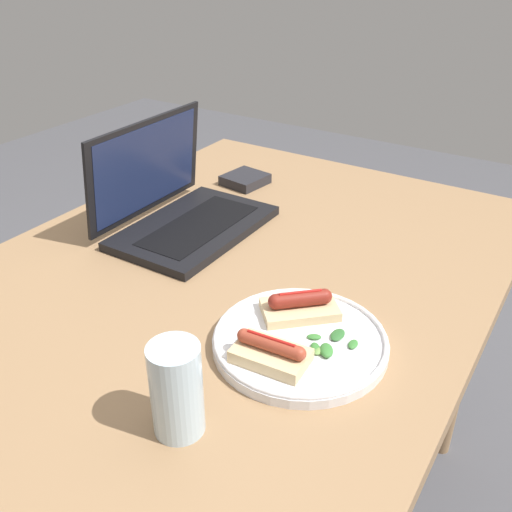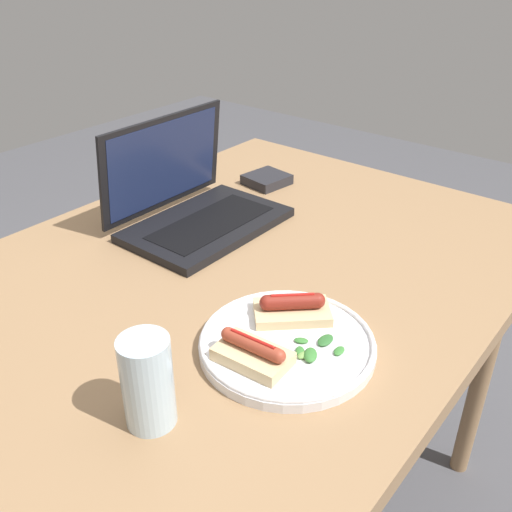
{
  "view_description": "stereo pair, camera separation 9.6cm",
  "coord_description": "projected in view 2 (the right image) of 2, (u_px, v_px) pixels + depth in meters",
  "views": [
    {
      "loc": [
        -0.73,
        -0.51,
        1.29
      ],
      "look_at": [
        -0.02,
        -0.07,
        0.81
      ],
      "focal_mm": 40.0,
      "sensor_mm": 36.0,
      "label": 1
    },
    {
      "loc": [
        -0.67,
        -0.59,
        1.29
      ],
      "look_at": [
        -0.02,
        -0.07,
        0.81
      ],
      "focal_mm": 40.0,
      "sensor_mm": 36.0,
      "label": 2
    }
  ],
  "objects": [
    {
      "name": "external_drive",
      "position": [
        267.0,
        179.0,
        1.39
      ],
      "size": [
        0.11,
        0.1,
        0.02
      ],
      "rotation": [
        0.0,
        0.0,
        -0.14
      ],
      "color": "#232328",
      "rests_on": "desk"
    },
    {
      "name": "salad_pile",
      "position": [
        314.0,
        349.0,
        0.81
      ],
      "size": [
        0.08,
        0.08,
        0.01
      ],
      "color": "#709E4C",
      "rests_on": "plate"
    },
    {
      "name": "sausage_toast_middle",
      "position": [
        253.0,
        353.0,
        0.79
      ],
      "size": [
        0.07,
        0.11,
        0.04
      ],
      "rotation": [
        0.0,
        0.0,
        1.64
      ],
      "color": "#D6B784",
      "rests_on": "plate"
    },
    {
      "name": "desk",
      "position": [
        236.0,
        298.0,
        1.08
      ],
      "size": [
        1.21,
        0.88,
        0.75
      ],
      "color": "#93704C",
      "rests_on": "ground_plane"
    },
    {
      "name": "sausage_toast_left",
      "position": [
        292.0,
        308.0,
        0.88
      ],
      "size": [
        0.13,
        0.13,
        0.04
      ],
      "rotation": [
        0.0,
        0.0,
        5.47
      ],
      "color": "#D6B784",
      "rests_on": "plate"
    },
    {
      "name": "plate",
      "position": [
        287.0,
        343.0,
        0.84
      ],
      "size": [
        0.26,
        0.26,
        0.02
      ],
      "color": "silver",
      "rests_on": "desk"
    },
    {
      "name": "laptop",
      "position": [
        194.0,
        207.0,
        1.18
      ],
      "size": [
        0.33,
        0.24,
        0.22
      ],
      "color": "black",
      "rests_on": "desk"
    },
    {
      "name": "drinking_glass",
      "position": [
        148.0,
        382.0,
        0.69
      ],
      "size": [
        0.06,
        0.06,
        0.13
      ],
      "color": "silver",
      "rests_on": "desk"
    }
  ]
}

